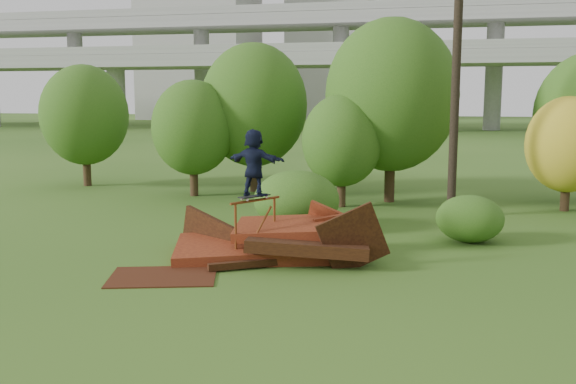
% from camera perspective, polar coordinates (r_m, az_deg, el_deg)
% --- Properties ---
extents(ground, '(240.00, 240.00, 0.00)m').
position_cam_1_polar(ground, '(14.08, 1.35, -7.74)').
color(ground, '#2D5116').
rests_on(ground, ground).
extents(scrap_pile, '(5.65, 3.41, 1.89)m').
position_cam_1_polar(scrap_pile, '(15.85, -1.38, -4.59)').
color(scrap_pile, '#4F190E').
rests_on(scrap_pile, ground).
extents(grind_rail, '(0.90, 1.36, 1.46)m').
position_cam_1_polar(grind_rail, '(15.70, -2.90, -2.33)').
color(grind_rail, brown).
rests_on(grind_rail, ground).
extents(skateboard, '(0.66, 0.86, 0.09)m').
position_cam_1_polar(skateboard, '(15.58, -3.01, -0.38)').
color(skateboard, black).
rests_on(skateboard, grind_rail).
extents(skater, '(1.57, 0.83, 1.62)m').
position_cam_1_polar(skater, '(15.48, -3.03, 2.64)').
color(skater, black).
rests_on(skater, skateboard).
extents(flat_plate, '(2.68, 2.24, 0.03)m').
position_cam_1_polar(flat_plate, '(14.48, -11.06, -7.38)').
color(flat_plate, '#3C1B0D').
rests_on(flat_plate, ground).
extents(tree_0, '(3.26, 3.26, 4.60)m').
position_cam_1_polar(tree_0, '(25.68, -8.46, 5.68)').
color(tree_0, black).
rests_on(tree_0, ground).
extents(tree_1, '(4.40, 4.40, 6.12)m').
position_cam_1_polar(tree_1, '(26.58, -3.06, 7.72)').
color(tree_1, black).
rests_on(tree_1, ground).
extents(tree_2, '(2.86, 2.86, 4.03)m').
position_cam_1_polar(tree_2, '(22.90, 4.82, 4.56)').
color(tree_2, black).
rests_on(tree_2, ground).
extents(tree_3, '(4.90, 4.90, 6.80)m').
position_cam_1_polar(tree_3, '(24.19, 9.19, 8.48)').
color(tree_3, black).
rests_on(tree_3, ground).
extents(tree_4, '(2.87, 2.87, 3.96)m').
position_cam_1_polar(tree_4, '(23.99, 23.65, 3.89)').
color(tree_4, black).
rests_on(tree_4, ground).
extents(tree_6, '(3.81, 3.81, 5.33)m').
position_cam_1_polar(tree_6, '(29.64, -17.64, 6.54)').
color(tree_6, black).
rests_on(tree_6, ground).
extents(shrub_left, '(2.57, 2.37, 1.78)m').
position_cam_1_polar(shrub_left, '(19.01, 0.76, -0.73)').
color(shrub_left, '#214A13').
rests_on(shrub_left, ground).
extents(shrub_right, '(1.83, 1.67, 1.29)m').
position_cam_1_polar(shrub_right, '(18.12, 15.86, -2.30)').
color(shrub_right, '#214A13').
rests_on(shrub_right, ground).
extents(utility_pole, '(1.40, 0.28, 9.12)m').
position_cam_1_polar(utility_pole, '(21.55, 14.71, 10.08)').
color(utility_pole, black).
rests_on(utility_pole, ground).
extents(freeway_overpass, '(160.00, 15.00, 13.70)m').
position_cam_1_polar(freeway_overpass, '(76.47, 11.24, 13.13)').
color(freeway_overpass, gray).
rests_on(freeway_overpass, ground).
extents(building_left, '(18.00, 16.00, 35.00)m').
position_cam_1_polar(building_left, '(116.44, -7.81, 15.12)').
color(building_left, '#9E9E99').
rests_on(building_left, ground).
extents(building_right, '(14.00, 14.00, 28.00)m').
position_cam_1_polar(building_right, '(117.18, 3.90, 13.41)').
color(building_right, '#9E9E99').
rests_on(building_right, ground).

